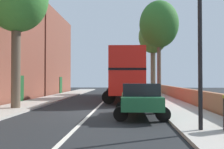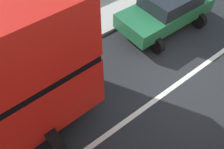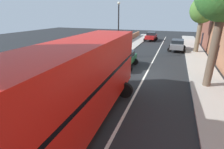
# 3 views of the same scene
# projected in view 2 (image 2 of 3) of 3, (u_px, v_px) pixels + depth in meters

# --- Properties ---
(ground_plane) EXTENTS (84.00, 84.00, 0.00)m
(ground_plane) POSITION_uv_depth(u_px,v_px,m) (188.00, 76.00, 7.84)
(ground_plane) COLOR black
(road_centre_line) EXTENTS (0.16, 54.00, 0.01)m
(road_centre_line) POSITION_uv_depth(u_px,v_px,m) (188.00, 76.00, 7.84)
(road_centre_line) COLOR silver
(road_centre_line) RESTS_ON ground
(sidewalk_right) EXTENTS (2.60, 60.00, 0.12)m
(sidewalk_right) POSITION_uv_depth(u_px,v_px,m) (107.00, 10.00, 10.25)
(sidewalk_right) COLOR #B2ADA3
(sidewalk_right) RESTS_ON ground
(parked_car_green_right_2) EXTENTS (2.43, 4.04, 1.60)m
(parked_car_green_right_2) POSITION_uv_depth(u_px,v_px,m) (167.00, 9.00, 8.88)
(parked_car_green_right_2) COLOR #1E6038
(parked_car_green_right_2) RESTS_ON ground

